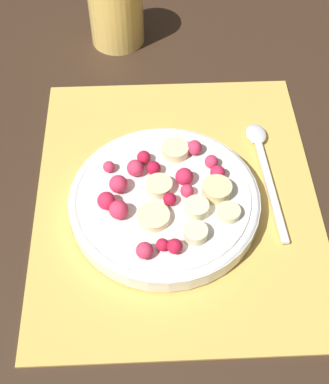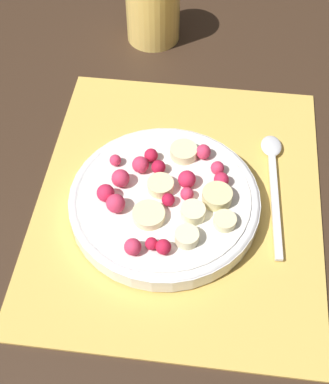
{
  "view_description": "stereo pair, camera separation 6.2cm",
  "coord_description": "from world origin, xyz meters",
  "views": [
    {
      "loc": [
        0.39,
        -0.03,
        0.53
      ],
      "look_at": [
        0.02,
        -0.02,
        0.04
      ],
      "focal_mm": 50.0,
      "sensor_mm": 36.0,
      "label": 1
    },
    {
      "loc": [
        0.39,
        0.03,
        0.53
      ],
      "look_at": [
        0.02,
        -0.02,
        0.04
      ],
      "focal_mm": 50.0,
      "sensor_mm": 36.0,
      "label": 2
    }
  ],
  "objects": [
    {
      "name": "fruit_bowl",
      "position": [
        0.02,
        -0.02,
        0.02
      ],
      "size": [
        0.23,
        0.23,
        0.05
      ],
      "color": "white",
      "rests_on": "placemat"
    },
    {
      "name": "placemat",
      "position": [
        0.0,
        0.0,
        0.0
      ],
      "size": [
        0.41,
        0.34,
        0.01
      ],
      "color": "#E0B251",
      "rests_on": "ground_plane"
    },
    {
      "name": "spoon",
      "position": [
        -0.05,
        0.11,
        0.01
      ],
      "size": [
        0.19,
        0.03,
        0.01
      ],
      "rotation": [
        0.0,
        0.0,
        3.2
      ],
      "color": "silver",
      "rests_on": "placemat"
    },
    {
      "name": "drinking_glass",
      "position": [
        -0.32,
        -0.07,
        0.05
      ],
      "size": [
        0.08,
        0.08,
        0.1
      ],
      "color": "#F4CC66",
      "rests_on": "ground_plane"
    },
    {
      "name": "ground_plane",
      "position": [
        0.0,
        0.0,
        0.0
      ],
      "size": [
        3.0,
        3.0,
        0.0
      ],
      "primitive_type": "plane",
      "color": "#382619"
    }
  ]
}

